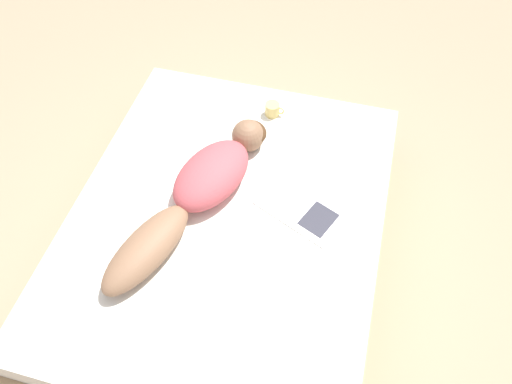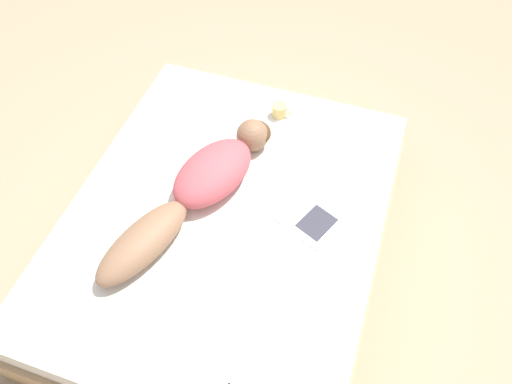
% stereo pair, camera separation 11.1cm
% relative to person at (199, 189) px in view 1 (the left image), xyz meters
% --- Properties ---
extents(ground_plane, '(12.00, 12.00, 0.00)m').
position_rel_person_xyz_m(ground_plane, '(0.17, -0.07, -0.56)').
color(ground_plane, '#9E8466').
extents(bed, '(1.76, 2.20, 0.47)m').
position_rel_person_xyz_m(bed, '(0.17, -0.07, -0.33)').
color(bed, tan).
rests_on(bed, ground_plane).
extents(person, '(0.64, 1.35, 0.20)m').
position_rel_person_xyz_m(person, '(0.00, 0.00, 0.00)').
color(person, brown).
rests_on(person, bed).
extents(open_magazine, '(0.55, 0.44, 0.01)m').
position_rel_person_xyz_m(open_magazine, '(0.57, 0.08, -0.09)').
color(open_magazine, white).
rests_on(open_magazine, bed).
extents(coffee_mug, '(0.13, 0.09, 0.09)m').
position_rel_person_xyz_m(coffee_mug, '(0.23, 0.77, -0.05)').
color(coffee_mug, tan).
rests_on(coffee_mug, bed).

